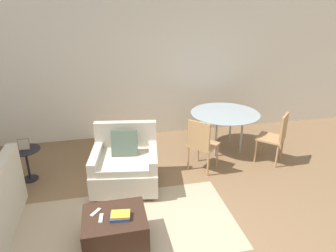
{
  "coord_description": "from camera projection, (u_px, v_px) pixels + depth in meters",
  "views": [
    {
      "loc": [
        -0.58,
        -2.32,
        2.56
      ],
      "look_at": [
        0.4,
        2.06,
        0.75
      ],
      "focal_mm": 32.0,
      "sensor_mm": 36.0,
      "label": 1
    }
  ],
  "objects": [
    {
      "name": "picture_frame",
      "position": [
        24.0,
        144.0,
        4.52
      ],
      "size": [
        0.17,
        0.07,
        0.17
      ],
      "color": "#8C6647",
      "rests_on": "side_table"
    },
    {
      "name": "dining_chair_near_left",
      "position": [
        201.0,
        142.0,
        4.82
      ],
      "size": [
        0.59,
        0.59,
        0.9
      ],
      "color": "tan",
      "rests_on": "ground_plane"
    },
    {
      "name": "dining_chair_near_right",
      "position": [
        276.0,
        135.0,
        5.09
      ],
      "size": [
        0.59,
        0.59,
        0.9
      ],
      "color": "tan",
      "rests_on": "ground_plane"
    },
    {
      "name": "side_table",
      "position": [
        27.0,
        158.0,
        4.61
      ],
      "size": [
        0.44,
        0.44,
        0.53
      ],
      "color": "black",
      "rests_on": "ground_plane"
    },
    {
      "name": "wall_back",
      "position": [
        132.0,
        70.0,
        5.91
      ],
      "size": [
        12.0,
        0.06,
        2.75
      ],
      "color": "white",
      "rests_on": "ground_plane"
    },
    {
      "name": "tv_remote_secondary",
      "position": [
        101.0,
        218.0,
        3.28
      ],
      "size": [
        0.06,
        0.16,
        0.01
      ],
      "color": "#B7B7BC",
      "rests_on": "ottoman"
    },
    {
      "name": "ottoman",
      "position": [
        115.0,
        228.0,
        3.4
      ],
      "size": [
        0.71,
        0.6,
        0.39
      ],
      "color": "#382319",
      "rests_on": "ground_plane"
    },
    {
      "name": "area_rug",
      "position": [
        124.0,
        225.0,
        3.75
      ],
      "size": [
        2.81,
        1.45,
        0.01
      ],
      "color": "tan",
      "rests_on": "ground_plane"
    },
    {
      "name": "tv_remote_primary",
      "position": [
        96.0,
        212.0,
        3.38
      ],
      "size": [
        0.13,
        0.14,
        0.01
      ],
      "color": "#B7B7BC",
      "rests_on": "ottoman"
    },
    {
      "name": "armchair",
      "position": [
        125.0,
        164.0,
        4.49
      ],
      "size": [
        1.08,
        1.03,
        0.9
      ],
      "color": "beige",
      "rests_on": "ground_plane"
    },
    {
      "name": "book_stack",
      "position": [
        120.0,
        216.0,
        3.28
      ],
      "size": [
        0.23,
        0.18,
        0.06
      ],
      "color": "#2D478C",
      "rests_on": "ottoman"
    },
    {
      "name": "dining_table",
      "position": [
        225.0,
        116.0,
        5.51
      ],
      "size": [
        1.26,
        1.26,
        0.74
      ],
      "color": "#99A8AD",
      "rests_on": "ground_plane"
    }
  ]
}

